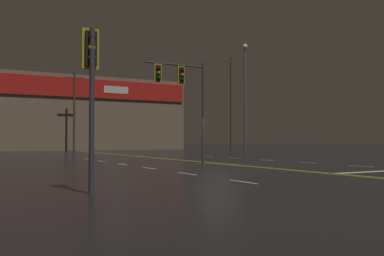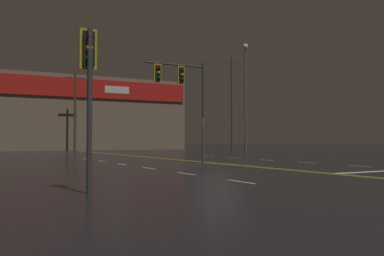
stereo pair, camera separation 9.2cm
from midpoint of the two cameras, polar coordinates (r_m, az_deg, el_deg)
The scene contains 7 objects.
ground_plane at distance 23.31m, azimuth 3.32°, elevation -4.74°, with size 200.00×200.00×0.00m, color black.
road_markings at distance 22.58m, azimuth 7.23°, elevation -4.83°, with size 14.24×60.00×0.01m.
traffic_signal_median at distance 23.63m, azimuth -1.61°, elevation 5.70°, with size 3.60×0.36×5.65m.
traffic_signal_corner_southwest at distance 10.61m, azimuth -13.58°, elevation 7.33°, with size 0.42×0.36×3.97m.
streetlight_median_approach at distance 42.07m, azimuth 7.01°, elevation 5.80°, with size 0.56×0.56×10.67m.
building_backdrop at distance 58.68m, azimuth -16.67°, elevation 1.76°, with size 30.25×10.23×9.29m.
utility_pole_row at distance 52.13m, azimuth -12.77°, elevation 3.18°, with size 45.18×0.26×12.93m.
Camera 1 is at (-12.46, -19.66, 1.27)m, focal length 40.00 mm.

